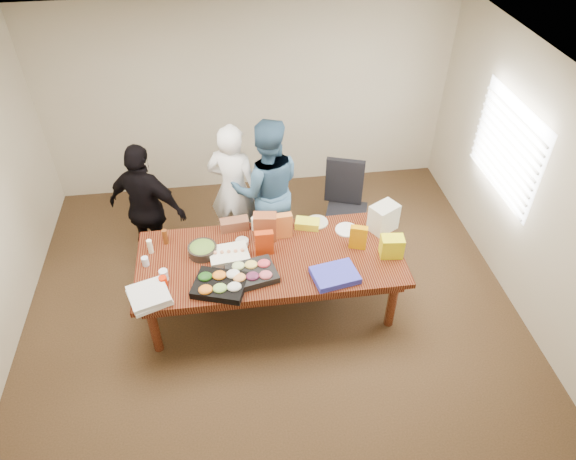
{
  "coord_description": "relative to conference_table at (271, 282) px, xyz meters",
  "views": [
    {
      "loc": [
        -0.37,
        -4.04,
        4.53
      ],
      "look_at": [
        0.2,
        0.1,
        1.01
      ],
      "focal_mm": 32.63,
      "sensor_mm": 36.0,
      "label": 1
    }
  ],
  "objects": [
    {
      "name": "conference_table",
      "position": [
        0.0,
        0.0,
        0.0
      ],
      "size": [
        2.8,
        1.2,
        0.75
      ],
      "primitive_type": "cube",
      "color": "#4C1C0F",
      "rests_on": "floor"
    },
    {
      "name": "chip_bag_yellow",
      "position": [
        0.95,
        0.03,
        0.51
      ],
      "size": [
        0.2,
        0.13,
        0.28
      ],
      "primitive_type": "cube",
      "rotation": [
        0.0,
        0.0,
        -0.33
      ],
      "color": "orange",
      "rests_on": "conference_table"
    },
    {
      "name": "kraft_bag",
      "position": [
        -0.02,
        0.31,
        0.54
      ],
      "size": [
        0.26,
        0.18,
        0.32
      ],
      "primitive_type": "cube",
      "rotation": [
        0.0,
        0.0,
        -0.14
      ],
      "color": "#994825",
      "rests_on": "conference_table"
    },
    {
      "name": "person_right",
      "position": [
        0.08,
        1.02,
        0.53
      ],
      "size": [
        0.88,
        0.69,
        1.81
      ],
      "primitive_type": "imported",
      "rotation": [
        0.0,
        0.0,
        3.13
      ],
      "color": "#34587B",
      "rests_on": "floor"
    },
    {
      "name": "grocery_bag_white",
      "position": [
        1.3,
        0.29,
        0.53
      ],
      "size": [
        0.36,
        0.33,
        0.32
      ],
      "primitive_type": "cube",
      "rotation": [
        0.0,
        0.0,
        0.51
      ],
      "color": "beige",
      "rests_on": "conference_table"
    },
    {
      "name": "office_chair",
      "position": [
        1.04,
        0.9,
        0.18
      ],
      "size": [
        0.72,
        0.72,
        1.11
      ],
      "primitive_type": "cube",
      "rotation": [
        0.0,
        0.0,
        -0.33
      ],
      "color": "black",
      "rests_on": "floor"
    },
    {
      "name": "dip_bowl_b",
      "position": [
        -0.28,
        0.24,
        0.4
      ],
      "size": [
        0.17,
        0.17,
        0.06
      ],
      "primitive_type": "cylinder",
      "rotation": [
        0.0,
        0.0,
        0.22
      ],
      "color": "beige",
      "rests_on": "conference_table"
    },
    {
      "name": "sheet_cake",
      "position": [
        -0.43,
        0.05,
        0.41
      ],
      "size": [
        0.44,
        0.35,
        0.07
      ],
      "primitive_type": "cube",
      "rotation": [
        0.0,
        0.0,
        0.11
      ],
      "color": "white",
      "rests_on": "conference_table"
    },
    {
      "name": "fruit_tray",
      "position": [
        -0.21,
        -0.26,
        0.41
      ],
      "size": [
        0.55,
        0.47,
        0.07
      ],
      "primitive_type": "cube",
      "rotation": [
        0.0,
        0.0,
        0.23
      ],
      "color": "black",
      "rests_on": "conference_table"
    },
    {
      "name": "dressing_bottle",
      "position": [
        -1.1,
        0.37,
        0.47
      ],
      "size": [
        0.07,
        0.07,
        0.18
      ],
      "primitive_type": "cylinder",
      "rotation": [
        0.0,
        0.0,
        -0.2
      ],
      "color": "#693210",
      "rests_on": "conference_table"
    },
    {
      "name": "ranch_bottle",
      "position": [
        -1.25,
        0.25,
        0.46
      ],
      "size": [
        0.06,
        0.06,
        0.16
      ],
      "primitive_type": "cylinder",
      "rotation": [
        0.0,
        0.0,
        -0.09
      ],
      "color": "#FBEEC8",
      "rests_on": "conference_table"
    },
    {
      "name": "banana_bunch",
      "position": [
        0.47,
        0.44,
        0.42
      ],
      "size": [
        0.3,
        0.22,
        0.09
      ],
      "primitive_type": "cube",
      "rotation": [
        0.0,
        0.0,
        -0.28
      ],
      "color": "yellow",
      "rests_on": "conference_table"
    },
    {
      "name": "chip_bag_red",
      "position": [
        -0.05,
        0.07,
        0.52
      ],
      "size": [
        0.19,
        0.08,
        0.28
      ],
      "primitive_type": "cube",
      "rotation": [
        0.0,
        0.0,
        -0.0
      ],
      "color": "#C0360D",
      "rests_on": "conference_table"
    },
    {
      "name": "clear_cup_b",
      "position": [
        -1.29,
        0.06,
        0.42
      ],
      "size": [
        0.08,
        0.08,
        0.1
      ],
      "primitive_type": "cylinder",
      "rotation": [
        0.0,
        0.0,
        0.15
      ],
      "color": "white",
      "rests_on": "conference_table"
    },
    {
      "name": "grocery_bag_yellow",
      "position": [
        1.27,
        -0.14,
        0.49
      ],
      "size": [
        0.25,
        0.19,
        0.24
      ],
      "primitive_type": "cube",
      "rotation": [
        0.0,
        0.0,
        -0.11
      ],
      "color": "yellow",
      "rests_on": "conference_table"
    },
    {
      "name": "window_panel",
      "position": [
        2.72,
        0.6,
        1.12
      ],
      "size": [
        0.03,
        1.4,
        1.1
      ],
      "primitive_type": "cube",
      "color": "white",
      "rests_on": "wall_right"
    },
    {
      "name": "bread_loaf",
      "position": [
        -0.34,
        0.52,
        0.44
      ],
      "size": [
        0.33,
        0.17,
        0.13
      ],
      "primitive_type": "cube",
      "rotation": [
        0.0,
        0.0,
        0.1
      ],
      "color": "brown",
      "rests_on": "conference_table"
    },
    {
      "name": "chip_bag_blue",
      "position": [
        0.62,
        -0.39,
        0.41
      ],
      "size": [
        0.5,
        0.41,
        0.07
      ],
      "primitive_type": "cube",
      "rotation": [
        0.0,
        0.0,
        0.18
      ],
      "color": "#3134C0",
      "rests_on": "conference_table"
    },
    {
      "name": "floor",
      "position": [
        0.0,
        0.0,
        -0.39
      ],
      "size": [
        5.5,
        5.0,
        0.02
      ],
      "primitive_type": "cube",
      "color": "#47301E",
      "rests_on": "ground"
    },
    {
      "name": "person_left",
      "position": [
        -1.32,
        0.92,
        0.45
      ],
      "size": [
        1.05,
        0.8,
        1.66
      ],
      "primitive_type": "imported",
      "rotation": [
        0.0,
        0.0,
        2.68
      ],
      "color": "black",
      "rests_on": "floor"
    },
    {
      "name": "plate_a",
      "position": [
        0.9,
        0.32,
        0.38
      ],
      "size": [
        0.32,
        0.32,
        0.01
      ],
      "primitive_type": "cylinder",
      "rotation": [
        0.0,
        0.0,
        -0.31
      ],
      "color": "white",
      "rests_on": "conference_table"
    },
    {
      "name": "pizza_box_lower",
      "position": [
        -1.22,
        -0.43,
        0.4
      ],
      "size": [
        0.47,
        0.47,
        0.04
      ],
      "primitive_type": "cube",
      "rotation": [
        0.0,
        0.0,
        0.37
      ],
      "color": "white",
      "rests_on": "conference_table"
    },
    {
      "name": "wall_right",
      "position": [
        2.75,
        0.0,
        0.98
      ],
      "size": [
        0.04,
        5.0,
        2.7
      ],
      "primitive_type": "cube",
      "color": "beige",
      "rests_on": "floor"
    },
    {
      "name": "wall_back",
      "position": [
        0.0,
        2.5,
        0.98
      ],
      "size": [
        5.5,
        0.04,
        2.7
      ],
      "primitive_type": "cube",
      "color": "beige",
      "rests_on": "floor"
    },
    {
      "name": "person_center",
      "position": [
        -0.31,
        1.11,
        0.49
      ],
      "size": [
        0.74,
        0.62,
        1.73
      ],
      "primitive_type": "imported",
      "rotation": [
        0.0,
        0.0,
        2.76
      ],
      "color": "white",
      "rests_on": "floor"
    },
    {
      "name": "wall_front",
      "position": [
        0.0,
        -2.5,
        0.98
      ],
      "size": [
        5.5,
        0.04,
        2.7
      ],
      "primitive_type": "cube",
      "color": "beige",
      "rests_on": "floor"
    },
    {
      "name": "mayo_jar",
      "position": [
        -0.11,
        0.48,
        0.45
      ],
      "size": [
        0.11,
        0.11,
        0.15
      ],
      "primitive_type": "cylinder",
      "rotation": [
        0.0,
        0.0,
        0.09
      ],
      "color": "white",
      "rests_on": "conference_table"
    },
    {
      "name": "window_blinds",
      "position": [
        2.68,
        0.6,
        1.12
      ],
      "size": [
        0.04,
        1.36,
        1.0
      ],
      "primitive_type": "cube",
      "color": "beige",
      "rests_on": "wall_right"
    },
    {
      "name": "clear_cup_a",
      "position": [
        -1.09,
        -0.18,
        0.44
      ],
      "size": [
        0.11,
        0.11,
        0.12
      ],
      "primitive_type": "cylinder",
      "rotation": [
        0.0,
        0.0,
        0.35
      ],
      "color": "white",
      "rests_on": "conference_table"
    },
    {
      "name": "ceiling",
      "position": [
        0.0,
        0.0,
        2.33
      ],
      "size": [
        5.5,
        5.0,
        0.02
      ],
      "primitive_type": "cube",
      "color": "white",
      "rests_on": "wall_back"
    },
    {
      "name": "dip_bowl_a",
      "position": [
        0.02,
        0.43,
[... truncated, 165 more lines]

